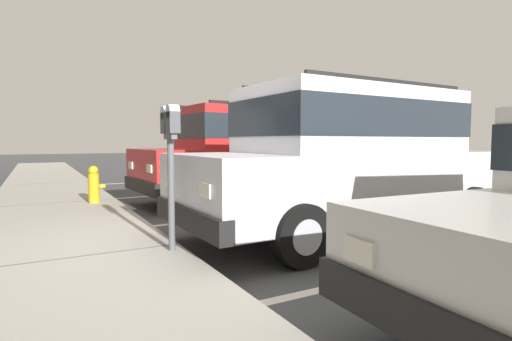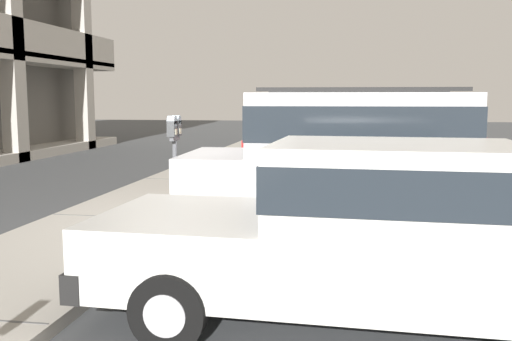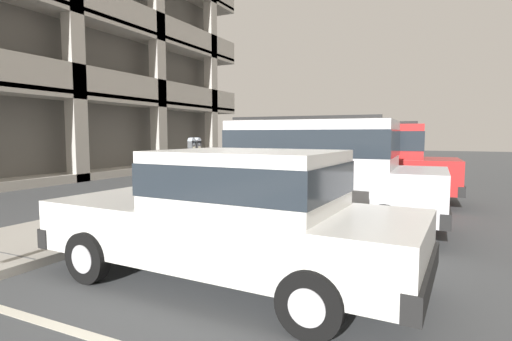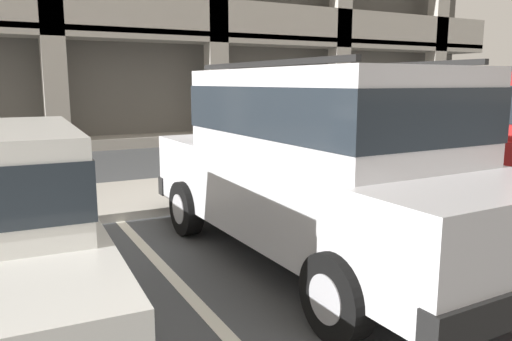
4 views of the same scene
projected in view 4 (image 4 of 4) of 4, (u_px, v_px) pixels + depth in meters
The scene contains 6 objects.
ground_plane at pixel (238, 214), 7.26m from camera, with size 80.00×80.00×0.10m.
sidewalk at pixel (204, 190), 8.38m from camera, with size 40.00×2.20×0.12m.
parking_stall_lines at pixel (391, 219), 6.79m from camera, with size 13.29×4.80×0.01m.
silver_suv at pixel (320, 157), 5.11m from camera, with size 2.11×4.83×2.03m.
parking_meter_near at pixel (213, 123), 7.24m from camera, with size 0.35×0.12×1.54m.
fire_hydrant at pixel (399, 156), 9.44m from camera, with size 0.30×0.30×0.70m.
Camera 4 is at (-3.04, -6.36, 1.84)m, focal length 35.00 mm.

